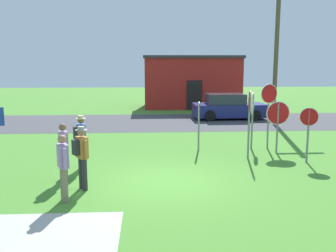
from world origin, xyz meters
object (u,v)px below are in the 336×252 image
Objects in this scene: utility_pole at (276,52)px; stop_sign_rear_left at (199,117)px; person_near_signs at (63,164)px; stop_sign_leaning_right at (269,104)px; stop_sign_leaning_left at (278,118)px; stop_sign_rear_right at (308,126)px; person_on_left at (64,149)px; parked_car_on_street at (228,107)px; stop_sign_center_cluster at (253,110)px; person_in_dark_shirt at (81,138)px; person_holding_notes at (81,153)px; stop_sign_nearest at (249,111)px.

utility_pole is 8.65m from stop_sign_rear_left.
person_near_signs is at bearing -128.13° from utility_pole.
stop_sign_leaning_right is 0.88m from stop_sign_leaning_left.
utility_pole is 7.05m from stop_sign_leaning_right.
stop_sign_rear_right is at bearing -72.20° from stop_sign_leaning_right.
stop_sign_leaning_right is 1.52× the size of person_on_left.
stop_sign_leaning_right is at bearing -90.89° from parked_car_on_street.
stop_sign_center_cluster reaches higher than parked_car_on_street.
person_near_signs is 2.94m from person_in_dark_shirt.
parked_car_on_street is 2.49× the size of person_holding_notes.
utility_pole is 4.44× the size of person_on_left.
stop_sign_leaning_right is at bearing 20.11° from person_in_dark_shirt.
stop_sign_rear_left is 0.98× the size of stop_sign_leaning_left.
stop_sign_center_cluster is (0.53, 1.45, -0.14)m from stop_sign_nearest.
stop_sign_center_cluster reaches higher than stop_sign_rear_left.
utility_pole is 3.95× the size of stop_sign_rear_right.
stop_sign_nearest is at bearing -97.90° from parked_car_on_street.
person_in_dark_shirt is at bearing -159.89° from stop_sign_leaning_right.
stop_sign_rear_right reaches higher than person_in_dark_shirt.
stop_sign_rear_right is 1.09× the size of person_in_dark_shirt.
stop_sign_rear_right is (0.70, -2.17, -0.49)m from stop_sign_leaning_right.
parked_car_on_street is at bearing 55.94° from person_in_dark_shirt.
stop_sign_leaning_left is 7.71m from person_holding_notes.
stop_sign_leaning_left is (2.91, -0.60, 0.04)m from stop_sign_rear_left.
stop_sign_rear_left is 1.14× the size of person_near_signs.
utility_pole is at bearing 65.48° from stop_sign_nearest.
person_near_signs is (-6.99, -4.72, -0.39)m from stop_sign_leaning_left.
person_near_signs is (-9.22, -11.75, -2.98)m from utility_pole.
stop_sign_nearest is 6.26m from person_holding_notes.
stop_sign_rear_right reaches higher than person_holding_notes.
stop_sign_leaning_left is at bearing 28.94° from stop_sign_nearest.
stop_sign_rear_left reaches higher than person_near_signs.
utility_pole is 3.32× the size of stop_sign_center_cluster.
person_near_signs is (-6.86, -5.48, -0.81)m from stop_sign_leaning_right.
person_in_dark_shirt is 2.09m from person_holding_notes.
stop_sign_center_cluster reaches higher than stop_sign_leaning_left.
person_in_dark_shirt is 1.28m from person_on_left.
person_in_dark_shirt is (-5.74, -1.05, -0.69)m from stop_sign_nearest.
utility_pole is 2.92× the size of stop_sign_leaning_right.
stop_sign_rear_right is at bearing -57.89° from stop_sign_center_cluster.
stop_sign_rear_left is (-2.91, -8.05, 0.61)m from parked_car_on_street.
stop_sign_rear_right is 8.26m from person_near_signs.
stop_sign_leaning_right is 1.31× the size of stop_sign_leaning_left.
parked_car_on_street is at bearing 82.10° from stop_sign_nearest.
stop_sign_rear_left is 1.11× the size of person_in_dark_shirt.
person_in_dark_shirt is at bearing -124.06° from parked_car_on_street.
person_holding_notes is at bearing -142.36° from stop_sign_center_cluster.
stop_sign_rear_left reaches higher than person_in_dark_shirt.
stop_sign_leaning_right is (-2.36, -6.27, -2.17)m from utility_pole.
stop_sign_center_cluster is 1.34× the size of person_on_left.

